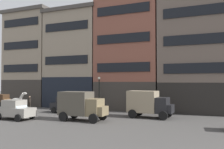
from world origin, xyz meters
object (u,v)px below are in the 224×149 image
Objects in this scene: pedestrian_officer at (29,101)px; streetlamp_curbside at (99,89)px; sedan_dark at (15,110)px; delivery_truck_far at (82,105)px; fire_hydrant_curbside at (6,104)px; sedan_light at (67,105)px; delivery_truck_near at (149,103)px; draft_horse at (18,101)px.

pedestrian_officer is 0.44× the size of streetlamp_curbside.
pedestrian_officer is at bearing 122.68° from sedan_dark.
delivery_truck_far is at bearing -26.41° from pedestrian_officer.
fire_hydrant_curbside is (-9.38, 7.95, -0.49)m from sedan_dark.
sedan_dark is 4.53× the size of fire_hydrant_curbside.
streetlamp_curbside is (2.64, 2.90, 1.76)m from sedan_light.
streetlamp_curbside is at bearing 101.99° from delivery_truck_far.
streetlamp_curbside reaches higher than pedestrian_officer.
delivery_truck_near is 1.08× the size of streetlamp_curbside.
streetlamp_curbside reaches higher than sedan_light.
sedan_dark is at bearing -153.29° from delivery_truck_near.
sedan_dark is (-6.11, -1.75, -0.51)m from delivery_truck_far.
delivery_truck_near is 5.37× the size of fire_hydrant_curbside.
delivery_truck_near is at bearing -22.78° from streetlamp_curbside.
sedan_light is at bearing -12.04° from pedestrian_officer.
delivery_truck_far is 1.14× the size of sedan_light.
sedan_light is 4.61× the size of fire_hydrant_curbside.
sedan_light is at bearing 136.47° from delivery_truck_far.
sedan_dark is 5.98m from sedan_light.
pedestrian_officer is (-4.51, 7.02, 0.07)m from sedan_dark.
draft_horse is at bearing 164.32° from delivery_truck_far.
sedan_light reaches higher than fire_hydrant_curbside.
sedan_dark is (4.17, -4.64, -0.36)m from draft_horse.
sedan_light is (6.19, 0.99, -0.36)m from draft_horse.
draft_horse is 0.62× the size of sedan_dark.
delivery_truck_near reaches higher than fire_hydrant_curbside.
pedestrian_officer reaches higher than fire_hydrant_curbside.
draft_horse is 0.57× the size of streetlamp_curbside.
streetlamp_curbside reaches higher than delivery_truck_near.
fire_hydrant_curbside is at bearing 139.74° from sedan_dark.
sedan_light is 6.68m from pedestrian_officer.
delivery_truck_far is 7.05m from streetlamp_curbside.
draft_horse is at bearing -81.91° from pedestrian_officer.
streetlamp_curbside reaches higher than delivery_truck_far.
fire_hydrant_curbside is (-5.22, 3.31, -0.84)m from draft_horse.
delivery_truck_far is (-5.26, -3.97, 0.00)m from delivery_truck_near.
sedan_dark is at bearing -109.79° from sedan_light.
delivery_truck_near is 1.17× the size of sedan_light.
delivery_truck_far is 11.86m from pedestrian_officer.
sedan_light is (-9.34, -0.09, -0.51)m from delivery_truck_near.
sedan_dark is 8.34m from pedestrian_officer.
draft_horse reaches higher than sedan_dark.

